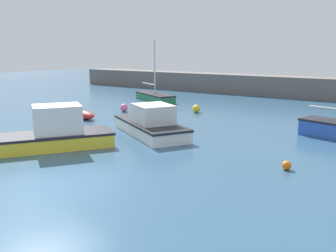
{
  "coord_description": "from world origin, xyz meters",
  "views": [
    {
      "loc": [
        10.15,
        -8.18,
        4.61
      ],
      "look_at": [
        -1.44,
        8.68,
        0.4
      ],
      "focal_mm": 40.0,
      "sensor_mm": 36.0,
      "label": 1
    }
  ],
  "objects_px": {
    "motorboat_with_cabin": "(52,133)",
    "mooring_buoy_yellow": "(196,109)",
    "sailboat_tall_mast": "(155,97)",
    "cabin_cruiser_white": "(151,124)",
    "mooring_buoy_pink": "(124,108)",
    "dinghy_near_pier": "(83,115)",
    "mooring_buoy_orange": "(287,165)"
  },
  "relations": [
    {
      "from": "motorboat_with_cabin",
      "to": "mooring_buoy_yellow",
      "type": "bearing_deg",
      "value": -148.19
    },
    {
      "from": "sailboat_tall_mast",
      "to": "mooring_buoy_yellow",
      "type": "relative_size",
      "value": 9.22
    },
    {
      "from": "cabin_cruiser_white",
      "to": "motorboat_with_cabin",
      "type": "bearing_deg",
      "value": 95.88
    },
    {
      "from": "sailboat_tall_mast",
      "to": "mooring_buoy_pink",
      "type": "relative_size",
      "value": 9.29
    },
    {
      "from": "motorboat_with_cabin",
      "to": "mooring_buoy_pink",
      "type": "relative_size",
      "value": 10.47
    },
    {
      "from": "dinghy_near_pier",
      "to": "sailboat_tall_mast",
      "type": "distance_m",
      "value": 10.0
    },
    {
      "from": "motorboat_with_cabin",
      "to": "mooring_buoy_yellow",
      "type": "relative_size",
      "value": 10.39
    },
    {
      "from": "dinghy_near_pier",
      "to": "mooring_buoy_pink",
      "type": "xyz_separation_m",
      "value": [
        0.21,
        3.91,
        0.01
      ]
    },
    {
      "from": "motorboat_with_cabin",
      "to": "cabin_cruiser_white",
      "type": "bearing_deg",
      "value": -170.16
    },
    {
      "from": "motorboat_with_cabin",
      "to": "mooring_buoy_orange",
      "type": "relative_size",
      "value": 16.73
    },
    {
      "from": "mooring_buoy_orange",
      "to": "sailboat_tall_mast",
      "type": "bearing_deg",
      "value": 140.86
    },
    {
      "from": "mooring_buoy_yellow",
      "to": "mooring_buoy_orange",
      "type": "height_order",
      "value": "mooring_buoy_yellow"
    },
    {
      "from": "motorboat_with_cabin",
      "to": "cabin_cruiser_white",
      "type": "xyz_separation_m",
      "value": [
        2.17,
        4.87,
        -0.11
      ]
    },
    {
      "from": "mooring_buoy_orange",
      "to": "dinghy_near_pier",
      "type": "bearing_deg",
      "value": 168.01
    },
    {
      "from": "cabin_cruiser_white",
      "to": "mooring_buoy_orange",
      "type": "bearing_deg",
      "value": -163.16
    },
    {
      "from": "mooring_buoy_pink",
      "to": "mooring_buoy_yellow",
      "type": "distance_m",
      "value": 5.45
    },
    {
      "from": "dinghy_near_pier",
      "to": "mooring_buoy_yellow",
      "type": "height_order",
      "value": "mooring_buoy_yellow"
    },
    {
      "from": "motorboat_with_cabin",
      "to": "mooring_buoy_pink",
      "type": "xyz_separation_m",
      "value": [
        -4.3,
        10.03,
        -0.44
      ]
    },
    {
      "from": "sailboat_tall_mast",
      "to": "mooring_buoy_orange",
      "type": "xyz_separation_m",
      "value": [
        16.01,
        -13.03,
        -0.21
      ]
    },
    {
      "from": "dinghy_near_pier",
      "to": "cabin_cruiser_white",
      "type": "bearing_deg",
      "value": -1.86
    },
    {
      "from": "mooring_buoy_pink",
      "to": "mooring_buoy_orange",
      "type": "relative_size",
      "value": 1.6
    },
    {
      "from": "dinghy_near_pier",
      "to": "mooring_buoy_orange",
      "type": "bearing_deg",
      "value": -3.2
    },
    {
      "from": "motorboat_with_cabin",
      "to": "sailboat_tall_mast",
      "type": "xyz_separation_m",
      "value": [
        -5.83,
        16.03,
        -0.34
      ]
    },
    {
      "from": "dinghy_near_pier",
      "to": "mooring_buoy_orange",
      "type": "distance_m",
      "value": 15.02
    },
    {
      "from": "dinghy_near_pier",
      "to": "mooring_buoy_yellow",
      "type": "bearing_deg",
      "value": 61.6
    },
    {
      "from": "sailboat_tall_mast",
      "to": "mooring_buoy_yellow",
      "type": "xyz_separation_m",
      "value": [
        6.29,
        -3.35,
        -0.1
      ]
    },
    {
      "from": "dinghy_near_pier",
      "to": "mooring_buoy_pink",
      "type": "distance_m",
      "value": 3.92
    },
    {
      "from": "motorboat_with_cabin",
      "to": "dinghy_near_pier",
      "type": "xyz_separation_m",
      "value": [
        -4.51,
        6.12,
        -0.45
      ]
    },
    {
      "from": "dinghy_near_pier",
      "to": "cabin_cruiser_white",
      "type": "height_order",
      "value": "cabin_cruiser_white"
    },
    {
      "from": "mooring_buoy_pink",
      "to": "mooring_buoy_orange",
      "type": "xyz_separation_m",
      "value": [
        14.48,
        -7.03,
        -0.11
      ]
    },
    {
      "from": "mooring_buoy_pink",
      "to": "mooring_buoy_yellow",
      "type": "height_order",
      "value": "mooring_buoy_yellow"
    },
    {
      "from": "cabin_cruiser_white",
      "to": "mooring_buoy_pink",
      "type": "height_order",
      "value": "cabin_cruiser_white"
    }
  ]
}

